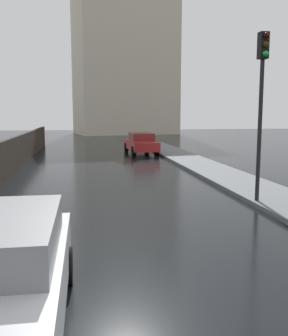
# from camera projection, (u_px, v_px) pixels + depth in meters

# --- Properties ---
(ground) EXTENTS (120.00, 120.00, 0.00)m
(ground) POSITION_uv_depth(u_px,v_px,m) (165.00, 329.00, 5.01)
(ground) COLOR black
(car_red_near_kerb) EXTENTS (1.88, 4.63, 1.44)m
(car_red_near_kerb) POSITION_uv_depth(u_px,v_px,m) (141.00, 143.00, 26.18)
(car_red_near_kerb) COLOR maroon
(car_red_near_kerb) RESTS_ON ground
(traffic_light) EXTENTS (0.26, 0.39, 4.92)m
(traffic_light) POSITION_uv_depth(u_px,v_px,m) (262.00, 87.00, 11.24)
(traffic_light) COLOR black
(traffic_light) RESTS_ON sidewalk_strip
(distant_tower) EXTENTS (13.92, 10.41, 28.79)m
(distant_tower) POSITION_uv_depth(u_px,v_px,m) (124.00, 42.00, 50.71)
(distant_tower) COLOR beige
(distant_tower) RESTS_ON ground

